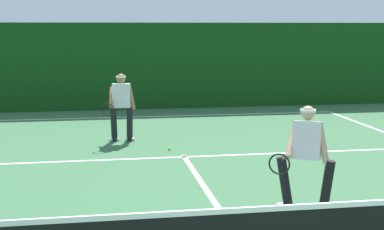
% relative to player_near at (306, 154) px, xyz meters
% --- Properties ---
extents(court_line_baseline_far, '(10.66, 0.10, 0.01)m').
position_rel_player_near_xyz_m(court_line_baseline_far, '(-1.19, 8.82, -0.83)').
color(court_line_baseline_far, white).
rests_on(court_line_baseline_far, ground_plane).
extents(court_line_service, '(8.69, 0.10, 0.01)m').
position_rel_player_near_xyz_m(court_line_service, '(-1.19, 3.59, -0.83)').
color(court_line_service, white).
rests_on(court_line_service, ground_plane).
extents(court_line_centre, '(0.10, 6.40, 0.01)m').
position_rel_player_near_xyz_m(court_line_centre, '(-1.19, 0.53, -0.83)').
color(court_line_centre, white).
rests_on(court_line_centre, ground_plane).
extents(player_near, '(1.06, 0.81, 1.53)m').
position_rel_player_near_xyz_m(player_near, '(0.00, 0.00, 0.00)').
color(player_near, black).
rests_on(player_near, ground_plane).
extents(player_far, '(0.79, 0.88, 1.56)m').
position_rel_player_near_xyz_m(player_far, '(-2.37, 5.39, 0.02)').
color(player_far, black).
rests_on(player_far, ground_plane).
extents(tennis_ball, '(0.07, 0.07, 0.07)m').
position_rel_player_near_xyz_m(tennis_ball, '(-1.41, 4.26, -0.80)').
color(tennis_ball, '#D1E033').
rests_on(tennis_ball, ground_plane).
extents(back_fence_windscreen, '(23.14, 0.12, 2.73)m').
position_rel_player_near_xyz_m(back_fence_windscreen, '(-1.19, 10.39, 0.53)').
color(back_fence_windscreen, '#124013').
rests_on(back_fence_windscreen, ground_plane).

